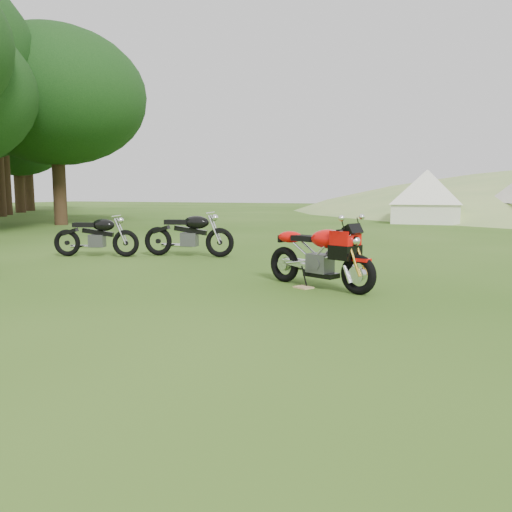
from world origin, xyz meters
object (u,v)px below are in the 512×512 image
at_px(sport_motorcycle, 319,251).
at_px(vintage_moto_c, 96,235).
at_px(plywood_board, 303,287).
at_px(tent_left, 426,196).
at_px(vintage_moto_d, 188,233).

xyz_separation_m(sport_motorcycle, vintage_moto_c, (-5.56, 1.53, -0.07)).
xyz_separation_m(plywood_board, tent_left, (0.12, 17.79, 1.26)).
relative_size(plywood_board, tent_left, 0.09).
bearing_deg(vintage_moto_c, plywood_board, -36.44).
distance_m(sport_motorcycle, plywood_board, 0.59).
relative_size(plywood_board, vintage_moto_d, 0.13).
bearing_deg(tent_left, vintage_moto_c, -112.20).
bearing_deg(vintage_moto_d, plywood_board, -46.84).
distance_m(plywood_board, vintage_moto_d, 4.34).
distance_m(vintage_moto_c, tent_left, 17.06).
height_order(sport_motorcycle, plywood_board, sport_motorcycle).
distance_m(plywood_board, tent_left, 17.83).
relative_size(vintage_moto_d, tent_left, 0.68).
xyz_separation_m(sport_motorcycle, vintage_moto_d, (-3.71, 2.38, -0.03)).
bearing_deg(plywood_board, sport_motorcycle, 31.19).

